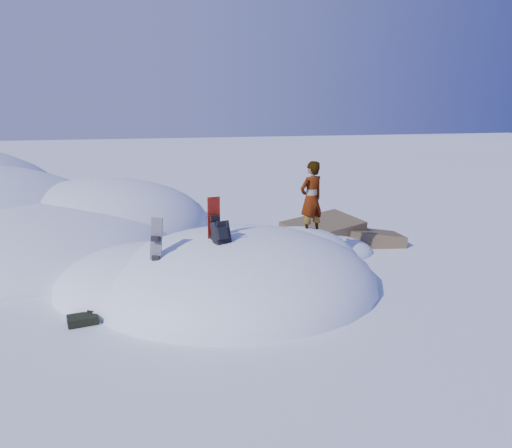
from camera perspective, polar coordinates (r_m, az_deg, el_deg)
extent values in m
plane|color=white|center=(12.43, -2.02, -7.45)|extent=(120.00, 120.00, 0.00)
ellipsoid|color=white|center=(12.43, -2.02, -7.45)|extent=(7.00, 6.00, 3.00)
ellipsoid|color=white|center=(12.74, -12.41, -7.25)|extent=(4.40, 4.00, 2.20)
ellipsoid|color=white|center=(13.63, 4.66, -5.59)|extent=(3.60, 3.20, 2.50)
ellipsoid|color=white|center=(17.28, -25.80, -2.82)|extent=(10.00, 9.00, 2.80)
ellipsoid|color=white|center=(19.37, -17.21, -0.42)|extent=(8.00, 8.00, 3.60)
ellipsoid|color=white|center=(16.23, -24.71, -3.68)|extent=(6.00, 5.00, 1.80)
cube|color=brown|center=(16.54, 7.58, -1.88)|extent=(2.82, 2.41, 1.62)
cube|color=brown|center=(16.91, 13.10, -2.48)|extent=(2.16, 1.80, 1.33)
cube|color=brown|center=(17.86, 7.90, -1.08)|extent=(2.08, 2.01, 1.10)
ellipsoid|color=white|center=(15.53, 7.59, -3.28)|extent=(3.20, 2.40, 1.00)
cube|color=red|center=(11.50, -4.83, -0.75)|extent=(0.30, 0.12, 1.58)
cube|color=black|center=(11.37, -4.80, 0.72)|extent=(0.21, 0.14, 0.13)
cube|color=black|center=(11.48, -4.76, -1.58)|extent=(0.21, 0.14, 0.13)
cube|color=black|center=(11.10, -11.38, -3.05)|extent=(0.37, 0.37, 1.45)
cube|color=black|center=(10.97, -11.43, -1.67)|extent=(0.21, 0.19, 0.13)
cube|color=black|center=(11.09, -11.32, -3.86)|extent=(0.21, 0.19, 0.13)
cube|color=black|center=(11.22, -4.05, -0.97)|extent=(0.46, 0.46, 0.55)
cube|color=black|center=(11.06, -3.90, -1.05)|extent=(0.29, 0.25, 0.30)
cylinder|color=black|center=(11.04, -4.50, -0.50)|extent=(0.04, 0.20, 0.37)
cylinder|color=black|center=(11.08, -3.36, -0.43)|extent=(0.04, 0.20, 0.37)
cube|color=black|center=(11.14, -19.21, -10.27)|extent=(0.66, 0.51, 0.17)
cube|color=black|center=(11.26, -17.75, -9.49)|extent=(0.39, 0.35, 0.11)
imported|color=slate|center=(13.31, 6.33, 2.87)|extent=(0.86, 0.72, 2.01)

